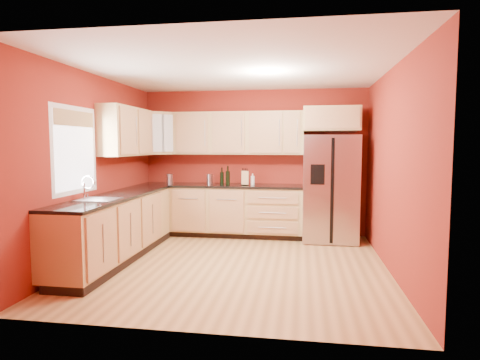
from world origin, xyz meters
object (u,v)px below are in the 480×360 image
object	(u,v)px
canister_left	(170,179)
knife_block	(245,178)
refrigerator	(330,188)
wine_bottle_a	(228,175)
soap_dispenser	(253,179)

from	to	relation	value
canister_left	knife_block	bearing A→B (deg)	2.38
refrigerator	knife_block	xyz separation A→B (m)	(-1.45, 0.05, 0.15)
canister_left	wine_bottle_a	xyz separation A→B (m)	(1.05, 0.04, 0.07)
refrigerator	canister_left	world-z (taller)	refrigerator
canister_left	knife_block	distance (m)	1.35
refrigerator	knife_block	bearing A→B (deg)	178.06
refrigerator	wine_bottle_a	xyz separation A→B (m)	(-1.76, 0.04, 0.19)
knife_block	refrigerator	bearing A→B (deg)	-5.99
soap_dispenser	canister_left	bearing A→B (deg)	-175.98
wine_bottle_a	canister_left	bearing A→B (deg)	-177.59
canister_left	refrigerator	bearing A→B (deg)	0.14
wine_bottle_a	soap_dispenser	xyz separation A→B (m)	(0.43, 0.06, -0.07)
refrigerator	canister_left	size ratio (longest dim) A/B	9.88
knife_block	soap_dispenser	bearing A→B (deg)	16.74
refrigerator	canister_left	xyz separation A→B (m)	(-2.80, -0.01, 0.12)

